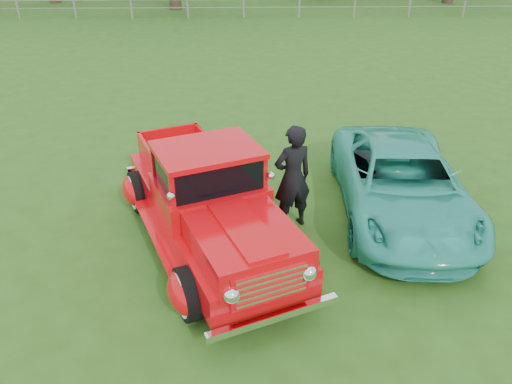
{
  "coord_description": "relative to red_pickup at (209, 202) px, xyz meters",
  "views": [
    {
      "loc": [
        -0.19,
        -6.24,
        4.8
      ],
      "look_at": [
        0.04,
        1.2,
        0.69
      ],
      "focal_mm": 35.0,
      "sensor_mm": 36.0,
      "label": 1
    }
  ],
  "objects": [
    {
      "name": "ground",
      "position": [
        0.74,
        -0.69,
        -0.8
      ],
      "size": [
        140.0,
        140.0,
        0.0
      ],
      "primitive_type": "plane",
      "color": "#284E14",
      "rests_on": "ground"
    },
    {
      "name": "distant_hills",
      "position": [
        -3.35,
        58.78,
        -5.34
      ],
      "size": [
        116.0,
        60.0,
        18.0
      ],
      "color": "#345B21",
      "rests_on": "ground"
    },
    {
      "name": "fence_line",
      "position": [
        0.74,
        21.31,
        -0.19
      ],
      "size": [
        48.0,
        0.12,
        1.2
      ],
      "color": "#6D675C",
      "rests_on": "ground"
    },
    {
      "name": "red_pickup",
      "position": [
        0.0,
        0.0,
        0.0
      ],
      "size": [
        3.54,
        5.27,
        1.78
      ],
      "rotation": [
        0.0,
        0.0,
        0.39
      ],
      "color": "black",
      "rests_on": "ground"
    },
    {
      "name": "teal_sedan",
      "position": [
        3.38,
        0.86,
        -0.16
      ],
      "size": [
        2.4,
        4.7,
        1.27
      ],
      "primitive_type": "imported",
      "rotation": [
        0.0,
        0.0,
        -0.06
      ],
      "color": "teal",
      "rests_on": "ground"
    },
    {
      "name": "man",
      "position": [
        1.4,
        0.55,
        0.14
      ],
      "size": [
        0.8,
        0.66,
        1.88
      ],
      "primitive_type": "imported",
      "rotation": [
        0.0,
        0.0,
        3.5
      ],
      "color": "black",
      "rests_on": "ground"
    }
  ]
}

